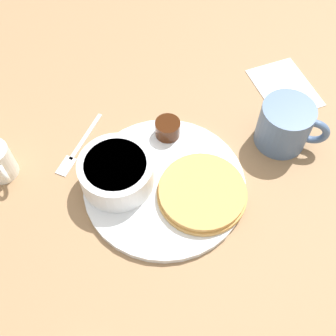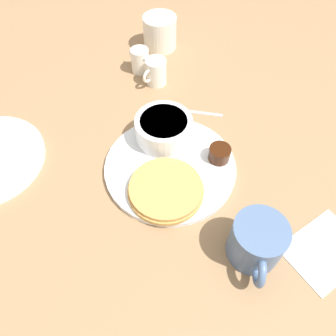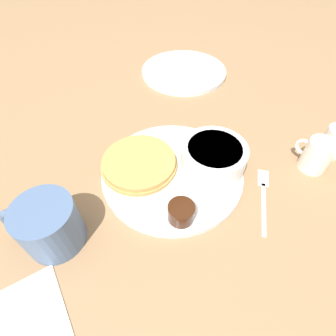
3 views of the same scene
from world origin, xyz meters
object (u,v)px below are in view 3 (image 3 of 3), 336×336
at_px(bowl, 213,157).
at_px(fork, 264,192).
at_px(creamer_pitcher_far, 335,141).
at_px(coffee_mug, 48,225).
at_px(plate, 172,173).
at_px(creamer_pitcher_near, 317,155).

height_order(bowl, fork, bowl).
xyz_separation_m(bowl, creamer_pitcher_far, (-0.09, -0.24, -0.01)).
xyz_separation_m(bowl, coffee_mug, (0.03, 0.30, 0.00)).
height_order(plate, coffee_mug, coffee_mug).
bearing_deg(creamer_pitcher_near, coffee_mug, 74.96).
xyz_separation_m(coffee_mug, creamer_pitcher_far, (-0.12, -0.53, -0.01)).
height_order(bowl, creamer_pitcher_near, creamer_pitcher_near).
bearing_deg(creamer_pitcher_far, fork, 89.72).
bearing_deg(coffee_mug, creamer_pitcher_far, -102.76).
bearing_deg(plate, fork, -137.78).
bearing_deg(coffee_mug, plate, -88.16).
relative_size(creamer_pitcher_far, fork, 0.62).
bearing_deg(creamer_pitcher_near, creamer_pitcher_far, -85.38).
height_order(bowl, creamer_pitcher_far, same).
height_order(creamer_pitcher_far, fork, creamer_pitcher_far).
xyz_separation_m(plate, creamer_pitcher_far, (-0.13, -0.30, 0.03)).
relative_size(plate, fork, 2.36).
distance_m(coffee_mug, creamer_pitcher_near, 0.48).
height_order(plate, creamer_pitcher_near, creamer_pitcher_near).
bearing_deg(bowl, creamer_pitcher_far, -111.81).
bearing_deg(fork, creamer_pitcher_near, -92.80).
distance_m(creamer_pitcher_far, fork, 0.19).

